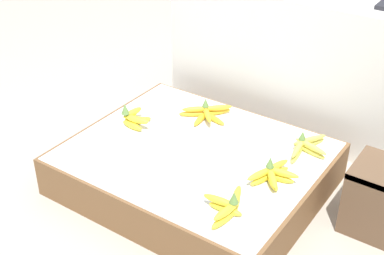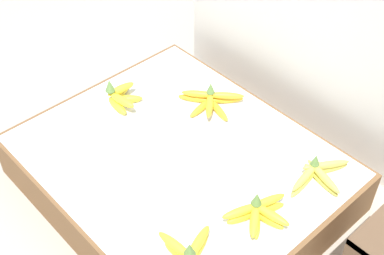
% 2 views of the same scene
% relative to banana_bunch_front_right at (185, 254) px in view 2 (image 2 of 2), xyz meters
% --- Properties ---
extents(ground_plane, '(10.00, 10.00, 0.00)m').
position_rel_banana_bunch_front_right_xyz_m(ground_plane, '(-0.33, 0.27, -0.22)').
color(ground_plane, '#A89E8E').
extents(display_platform, '(1.06, 0.88, 0.19)m').
position_rel_banana_bunch_front_right_xyz_m(display_platform, '(-0.33, 0.27, -0.13)').
color(display_platform, brown).
rests_on(display_platform, ground_plane).
extents(back_vendor_table, '(1.38, 0.51, 0.72)m').
position_rel_banana_bunch_front_right_xyz_m(back_vendor_table, '(-0.18, 1.10, 0.14)').
color(back_vendor_table, beige).
rests_on(back_vendor_table, ground_plane).
extents(banana_bunch_front_right, '(0.16, 0.24, 0.11)m').
position_rel_banana_bunch_front_right_xyz_m(banana_bunch_front_right, '(0.00, 0.00, 0.00)').
color(banana_bunch_front_right, yellow).
rests_on(banana_bunch_front_right, display_platform).
extents(banana_bunch_middle_left, '(0.16, 0.13, 0.11)m').
position_rel_banana_bunch_front_right_xyz_m(banana_bunch_middle_left, '(-0.69, 0.29, 0.00)').
color(banana_bunch_middle_left, yellow).
rests_on(banana_bunch_middle_left, display_platform).
extents(banana_bunch_middle_right, '(0.17, 0.22, 0.10)m').
position_rel_banana_bunch_front_right_xyz_m(banana_bunch_middle_right, '(0.04, 0.27, -0.00)').
color(banana_bunch_middle_right, yellow).
rests_on(banana_bunch_middle_right, display_platform).
extents(banana_bunch_back_midleft, '(0.24, 0.23, 0.10)m').
position_rel_banana_bunch_front_right_xyz_m(banana_bunch_back_midleft, '(-0.44, 0.53, -0.01)').
color(banana_bunch_back_midleft, gold).
rests_on(banana_bunch_back_midleft, display_platform).
extents(banana_bunch_back_right, '(0.17, 0.26, 0.09)m').
position_rel_banana_bunch_front_right_xyz_m(banana_bunch_back_right, '(0.06, 0.53, -0.01)').
color(banana_bunch_back_right, '#DBCC4C').
rests_on(banana_bunch_back_right, display_platform).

